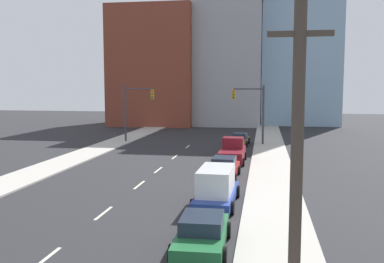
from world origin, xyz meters
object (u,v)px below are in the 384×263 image
object	(u,v)px
traffic_signal_right	(255,107)
sedan_brown	(240,139)
sedan_green	(202,233)
sedan_yellow	(235,146)
utility_pole_right_near	(296,172)
box_truck_blue	(216,187)
sedan_red	(224,168)
pickup_truck_maroon	(232,152)
traffic_signal_left	(133,106)

from	to	relation	value
traffic_signal_right	sedan_brown	bearing A→B (deg)	-168.26
sedan_green	sedan_yellow	xyz separation A→B (m)	(-0.39, 25.89, -0.01)
utility_pole_right_near	sedan_green	size ratio (longest dim) A/B	1.81
utility_pole_right_near	box_truck_blue	size ratio (longest dim) A/B	1.52
sedan_red	utility_pole_right_near	bearing A→B (deg)	-77.10
utility_pole_right_near	pickup_truck_maroon	world-z (taller)	utility_pole_right_near
sedan_yellow	box_truck_blue	bearing A→B (deg)	-91.23
traffic_signal_right	box_truck_blue	bearing A→B (deg)	-93.47
pickup_truck_maroon	traffic_signal_right	bearing A→B (deg)	82.69
utility_pole_right_near	sedan_yellow	world-z (taller)	utility_pole_right_near
utility_pole_right_near	sedan_yellow	distance (m)	32.11
box_truck_blue	traffic_signal_right	bearing A→B (deg)	87.84
traffic_signal_left	sedan_brown	world-z (taller)	traffic_signal_left
sedan_brown	sedan_yellow	bearing A→B (deg)	-88.57
utility_pole_right_near	sedan_brown	distance (m)	37.66
traffic_signal_left	sedan_green	size ratio (longest dim) A/B	1.40
sedan_brown	box_truck_blue	bearing A→B (deg)	-86.79
utility_pole_right_near	sedan_red	size ratio (longest dim) A/B	1.89
traffic_signal_left	box_truck_blue	world-z (taller)	traffic_signal_left
traffic_signal_left	sedan_green	xyz separation A→B (m)	(12.87, -31.85, -3.62)
sedan_brown	utility_pole_right_near	bearing A→B (deg)	-81.68
sedan_red	pickup_truck_maroon	size ratio (longest dim) A/B	0.87
sedan_green	pickup_truck_maroon	distance (m)	20.38
utility_pole_right_near	pickup_truck_maroon	distance (m)	26.64
sedan_red	pickup_truck_maroon	distance (m)	6.59
utility_pole_right_near	pickup_truck_maroon	xyz separation A→B (m)	(-3.49, 26.17, -3.61)
traffic_signal_left	pickup_truck_maroon	world-z (taller)	traffic_signal_left
utility_pole_right_near	sedan_green	distance (m)	7.65
traffic_signal_left	sedan_yellow	bearing A→B (deg)	-25.53
traffic_signal_right	utility_pole_right_near	bearing A→B (deg)	-87.18
traffic_signal_left	sedan_brown	distance (m)	13.15
traffic_signal_left	sedan_red	xyz separation A→B (m)	(12.49, -18.06, -3.58)
traffic_signal_right	utility_pole_right_near	size ratio (longest dim) A/B	0.77
traffic_signal_left	sedan_green	bearing A→B (deg)	-68.00
traffic_signal_right	sedan_red	distance (m)	18.50
box_truck_blue	sedan_green	bearing A→B (deg)	-87.40
box_truck_blue	sedan_brown	xyz separation A→B (m)	(-0.09, 24.96, -0.39)
utility_pole_right_near	box_truck_blue	world-z (taller)	utility_pole_right_near
traffic_signal_right	sedan_red	bearing A→B (deg)	-95.60
traffic_signal_left	traffic_signal_right	xyz separation A→B (m)	(14.26, 0.00, 0.00)
traffic_signal_left	sedan_green	distance (m)	34.54
utility_pole_right_near	sedan_green	xyz separation A→B (m)	(-3.24, 5.79, -3.82)
sedan_green	box_truck_blue	bearing A→B (deg)	89.67
traffic_signal_right	utility_pole_right_near	distance (m)	37.68
sedan_green	sedan_brown	xyz separation A→B (m)	(-0.24, 31.51, -0.03)
sedan_green	sedan_brown	world-z (taller)	sedan_green
traffic_signal_left	pickup_truck_maroon	xyz separation A→B (m)	(12.62, -11.47, -3.41)
sedan_brown	traffic_signal_right	bearing A→B (deg)	14.75
traffic_signal_left	pickup_truck_maroon	size ratio (longest dim) A/B	1.27
pickup_truck_maroon	sedan_green	bearing A→B (deg)	-88.46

